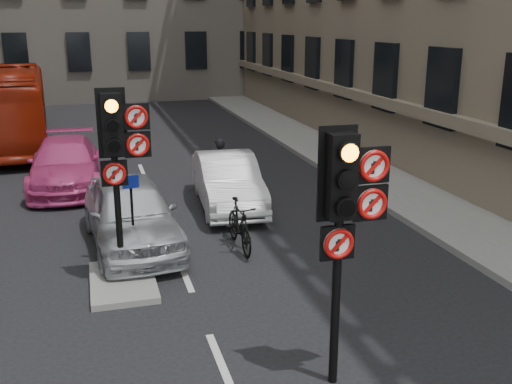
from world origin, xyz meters
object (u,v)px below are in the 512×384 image
signal_far (119,145)px  info_sign (132,207)px  car_silver (131,213)px  car_white (228,181)px  car_pink (65,164)px  motorcyclist (220,166)px  motorcycle (239,225)px  signal_near (346,204)px  bus_red (11,107)px

signal_far → info_sign: signal_far is taller
car_silver → info_sign: 1.37m
signal_far → car_white: (2.96, 4.24, -2.00)m
car_pink → motorcyclist: (4.27, -1.87, 0.10)m
signal_far → motorcycle: size_ratio=1.98×
car_white → motorcycle: (-0.46, -3.05, -0.16)m
car_white → signal_far: bearing=-120.6°
signal_near → motorcyclist: 9.73m
signal_far → car_white: size_ratio=0.84×
car_white → bus_red: (-6.35, 10.49, 0.79)m
car_silver → bus_red: bearing=101.7°
signal_far → car_pink: 7.78m
car_pink → motorcycle: (3.74, -6.23, -0.17)m
signal_near → bus_red: size_ratio=0.33×
signal_near → bus_red: 19.69m
car_pink → info_sign: 6.86m
bus_red → motorcyclist: bus_red is taller
car_pink → motorcycle: 7.26m
signal_far → car_pink: signal_far is taller
signal_near → signal_far: signal_far is taller
car_white → bus_red: size_ratio=0.40×
car_white → car_pink: bearing=147.2°
car_silver → motorcycle: (2.24, -0.81, -0.22)m
motorcyclist → car_silver: bearing=58.9°
signal_far → signal_near: bearing=-57.0°
motorcyclist → info_sign: bearing=66.6°
motorcyclist → info_sign: info_sign is taller
car_pink → motorcyclist: 4.66m
car_white → motorcycle: 3.08m
signal_far → car_white: bearing=55.1°
motorcycle → motorcyclist: motorcyclist is taller
bus_red → info_sign: 14.45m
signal_near → motorcycle: (-0.10, 5.20, -2.04)m
car_white → motorcyclist: (0.07, 1.31, 0.10)m
signal_far → motorcycle: signal_far is taller
signal_near → car_silver: signal_near is taller
signal_far → bus_red: (-3.39, 14.73, -1.22)m
signal_near → car_pink: (-3.84, 11.42, -1.87)m
car_silver → car_pink: car_silver is taller
car_white → motorcyclist: 1.32m
car_white → info_sign: size_ratio=2.34×
motorcyclist → bus_red: bearing=-48.2°
signal_near → motorcycle: size_ratio=1.98×
signal_near → car_silver: bearing=111.3°
car_white → info_sign: (-2.75, -3.50, 0.59)m
signal_near → info_sign: size_ratio=1.96×
car_pink → bus_red: size_ratio=0.46×
car_silver → bus_red: (-3.65, 12.72, 0.72)m
motorcycle → info_sign: (-2.29, -0.46, 0.75)m
car_white → motorcycle: bearing=-94.3°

